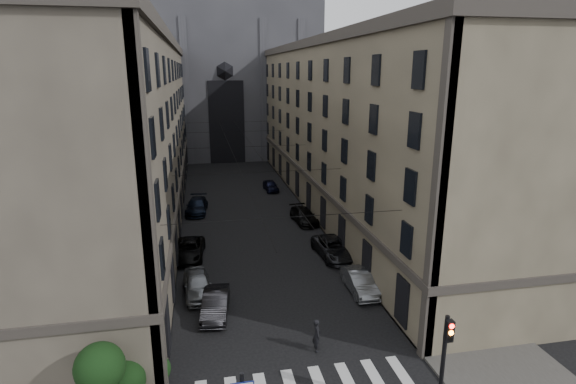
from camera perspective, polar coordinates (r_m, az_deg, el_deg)
sidewalk_left at (r=52.51m, az=-17.05°, el=-2.70°), size 7.00×80.00×0.15m
sidewalk_right at (r=54.34m, az=5.51°, el=-1.49°), size 7.00×80.00×0.15m
building_left at (r=50.98m, az=-21.17°, el=7.12°), size 13.60×60.60×18.85m
building_right at (r=53.38m, az=8.82°, el=8.28°), size 13.60×60.60×18.85m
gothic_tower at (r=88.94m, az=-8.51°, el=16.42°), size 35.00×23.00×58.00m
traffic_light_right at (r=22.45m, az=19.28°, el=-18.96°), size 0.34×0.50×5.20m
shrub_cluster at (r=23.68m, az=-20.27°, el=-21.46°), size 3.90×4.40×3.90m
tram_wires at (r=50.38m, az=-5.74°, el=5.56°), size 14.00×60.00×0.43m
car_left_near at (r=33.34m, az=-11.41°, el=-11.43°), size 2.34×4.96×1.64m
car_left_midnear at (r=30.75m, az=-9.20°, el=-13.83°), size 2.17×4.81×1.53m
car_left_midfar at (r=39.69m, az=-12.49°, el=-7.16°), size 2.95×5.58×1.50m
car_left_far at (r=51.77m, az=-11.51°, el=-1.75°), size 2.73×5.67×1.59m
car_right_near at (r=33.59m, az=9.08°, el=-11.21°), size 1.64×4.64×1.53m
car_right_midnear at (r=39.15m, az=5.84°, el=-7.11°), size 3.03×5.87×1.58m
car_right_midfar at (r=47.54m, az=2.03°, el=-3.05°), size 2.54×5.23×1.47m
car_right_far at (r=60.12m, az=-2.21°, el=0.82°), size 1.88×4.19×1.40m
pedestrian at (r=26.93m, az=3.68°, el=-17.67°), size 0.52×0.75×1.98m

